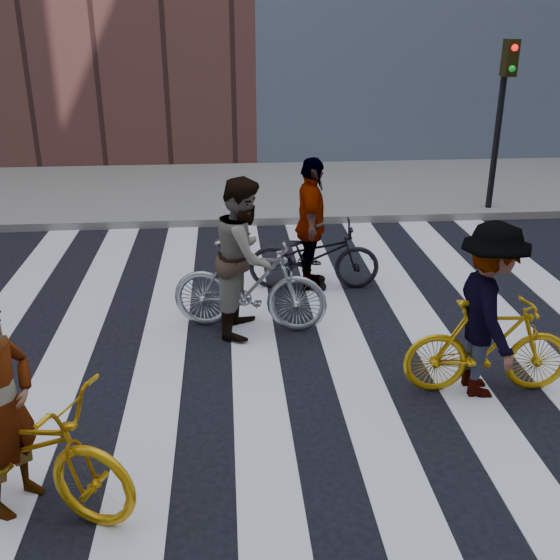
{
  "coord_description": "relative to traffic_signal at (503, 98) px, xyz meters",
  "views": [
    {
      "loc": [
        -0.83,
        -6.9,
        3.73
      ],
      "look_at": [
        -0.22,
        0.3,
        0.79
      ],
      "focal_mm": 42.0,
      "sensor_mm": 36.0,
      "label": 1
    }
  ],
  "objects": [
    {
      "name": "rider_rear",
      "position": [
        -4.04,
        -3.4,
        -1.32
      ],
      "size": [
        0.57,
        1.17,
        1.93
      ],
      "primitive_type": "imported",
      "rotation": [
        0.0,
        0.0,
        1.48
      ],
      "color": "slate",
      "rests_on": "ground"
    },
    {
      "name": "bike_yellow_left",
      "position": [
        -6.96,
        -7.75,
        -1.72
      ],
      "size": [
        2.26,
        1.54,
        1.13
      ],
      "primitive_type": "imported",
      "rotation": [
        0.0,
        0.0,
        1.16
      ],
      "color": "orange",
      "rests_on": "ground"
    },
    {
      "name": "zebra_crosswalk",
      "position": [
        -4.4,
        -5.32,
        -2.27
      ],
      "size": [
        8.25,
        10.0,
        0.01
      ],
      "color": "silver",
      "rests_on": "ground"
    },
    {
      "name": "bike_silver_mid",
      "position": [
        -4.98,
        -4.68,
        -1.69
      ],
      "size": [
        2.02,
        0.97,
        1.17
      ],
      "primitive_type": "imported",
      "rotation": [
        0.0,
        0.0,
        1.35
      ],
      "color": "#9A9FA3",
      "rests_on": "ground"
    },
    {
      "name": "sidewalk_far",
      "position": [
        -4.4,
        2.18,
        -2.2
      ],
      "size": [
        100.0,
        5.0,
        0.15
      ],
      "primitive_type": "cube",
      "color": "gray",
      "rests_on": "ground"
    },
    {
      "name": "rider_left",
      "position": [
        -7.01,
        -7.75,
        -1.38
      ],
      "size": [
        0.66,
        0.78,
        1.81
      ],
      "primitive_type": "imported",
      "rotation": [
        0.0,
        0.0,
        1.16
      ],
      "color": "slate",
      "rests_on": "ground"
    },
    {
      "name": "bike_dark_rear",
      "position": [
        -3.99,
        -3.4,
        -1.78
      ],
      "size": [
        1.94,
        0.82,
        0.99
      ],
      "primitive_type": "imported",
      "rotation": [
        0.0,
        0.0,
        1.48
      ],
      "color": "black",
      "rests_on": "ground"
    },
    {
      "name": "ground",
      "position": [
        -4.4,
        -5.32,
        -2.28
      ],
      "size": [
        100.0,
        100.0,
        0.0
      ],
      "primitive_type": "plane",
      "color": "black",
      "rests_on": "ground"
    },
    {
      "name": "rider_right",
      "position": [
        -2.61,
        -6.38,
        -1.34
      ],
      "size": [
        0.76,
        1.25,
        1.87
      ],
      "primitive_type": "imported",
      "rotation": [
        0.0,
        0.0,
        1.51
      ],
      "color": "slate",
      "rests_on": "ground"
    },
    {
      "name": "rider_mid",
      "position": [
        -5.03,
        -4.68,
        -1.29
      ],
      "size": [
        0.94,
        1.1,
        1.97
      ],
      "primitive_type": "imported",
      "rotation": [
        0.0,
        0.0,
        1.35
      ],
      "color": "slate",
      "rests_on": "ground"
    },
    {
      "name": "traffic_signal",
      "position": [
        0.0,
        0.0,
        0.0
      ],
      "size": [
        0.22,
        0.42,
        3.33
      ],
      "color": "black",
      "rests_on": "ground"
    },
    {
      "name": "bike_yellow_right",
      "position": [
        -2.56,
        -6.38,
        -1.75
      ],
      "size": [
        1.78,
        0.59,
        1.05
      ],
      "primitive_type": "imported",
      "rotation": [
        0.0,
        0.0,
        1.51
      ],
      "color": "#CF950B",
      "rests_on": "ground"
    }
  ]
}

